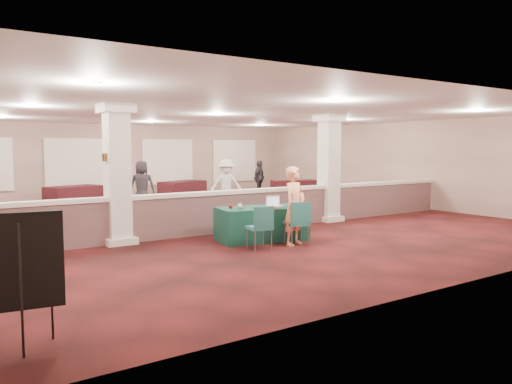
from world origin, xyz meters
TOP-DOWN VIEW (x-y plane):
  - ground at (0.00, 0.00)m, footprint 16.00×16.00m
  - wall_back at (0.00, 8.00)m, footprint 16.00×0.04m
  - wall_front at (0.00, -8.00)m, footprint 16.00×0.04m
  - wall_right at (8.00, 0.00)m, footprint 0.04×16.00m
  - ceiling at (0.00, 0.00)m, footprint 16.00×16.00m
  - partition_wall at (0.00, -1.50)m, footprint 15.60×0.28m
  - column_left at (-3.50, -1.50)m, footprint 0.72×0.72m
  - column_right at (3.00, -1.50)m, footprint 0.72×0.72m
  - sconce_left at (-3.78, -1.50)m, footprint 0.12×0.12m
  - sconce_right at (-3.22, -1.50)m, footprint 0.12×0.12m
  - near_table at (-0.52, -3.00)m, footprint 2.25×1.42m
  - conf_chair_main at (-0.20, -4.00)m, footprint 0.61×0.61m
  - conf_chair_side at (-1.17, -3.92)m, footprint 0.54×0.55m
  - easel_board at (-6.41, -6.90)m, footprint 0.89×0.49m
  - woman at (-0.24, -3.91)m, footprint 0.75×0.62m
  - far_table_front_center at (1.50, 0.30)m, footprint 1.84×1.05m
  - far_table_front_right at (4.45, 1.45)m, footprint 1.77×1.32m
  - far_table_back_left at (-2.50, 6.50)m, footprint 2.18×1.61m
  - far_table_back_center at (2.00, 6.50)m, footprint 2.23×1.67m
  - far_table_back_right at (6.50, 4.53)m, footprint 2.18×1.60m
  - attendee_b at (1.90, 2.71)m, footprint 1.26×1.02m
  - attendee_c at (5.61, 6.00)m, footprint 1.07×0.89m
  - attendee_d at (-0.85, 3.80)m, footprint 1.00×0.80m
  - laptop_base at (-0.21, -3.12)m, footprint 0.40×0.32m
  - laptop_screen at (-0.18, -2.99)m, footprint 0.36×0.08m
  - screen_glow at (-0.19, -3.00)m, footprint 0.32×0.07m
  - knitting at (-0.52, -3.28)m, footprint 0.49×0.41m
  - yarn_cream at (-1.14, -2.99)m, footprint 0.12×0.12m
  - yarn_red at (-1.27, -2.80)m, footprint 0.11×0.11m
  - yarn_grey at (-0.98, -2.78)m, footprint 0.11×0.11m
  - scissors at (0.12, -3.44)m, footprint 0.14×0.06m

SIDE VIEW (x-z plane):
  - ground at x=0.00m, z-range 0.00..0.00m
  - far_table_front_right at x=4.45m, z-range 0.00..0.65m
  - far_table_front_center at x=1.50m, z-range 0.00..0.72m
  - far_table_back_right at x=6.50m, z-range 0.00..0.79m
  - far_table_back_left at x=-2.50m, z-range 0.00..0.80m
  - near_table at x=-0.52m, z-range 0.00..0.80m
  - far_table_back_center at x=2.00m, z-range 0.00..0.81m
  - partition_wall at x=0.00m, z-range 0.02..1.12m
  - conf_chair_side at x=-1.17m, z-range 0.09..1.05m
  - conf_chair_main at x=-0.20m, z-range 0.09..1.10m
  - scissors at x=0.12m, z-range 0.80..0.82m
  - laptop_base at x=-0.21m, z-range 0.80..0.82m
  - knitting at x=-0.52m, z-range 0.80..0.83m
  - attendee_c at x=5.61m, z-range 0.00..1.66m
  - yarn_red at x=-1.27m, z-range 0.80..0.91m
  - yarn_grey at x=-0.98m, z-range 0.80..0.92m
  - yarn_cream at x=-1.14m, z-range 0.80..0.92m
  - attendee_d at x=-0.85m, z-range 0.00..1.79m
  - woman at x=-0.24m, z-range 0.00..1.79m
  - attendee_b at x=1.90m, z-range 0.00..1.80m
  - screen_glow at x=-0.19m, z-range 0.82..1.03m
  - laptop_screen at x=-0.18m, z-range 0.82..1.06m
  - easel_board at x=-6.41m, z-range 0.21..1.72m
  - wall_back at x=0.00m, z-range 0.00..3.20m
  - wall_front at x=0.00m, z-range 0.00..3.20m
  - wall_right at x=8.00m, z-range 0.00..3.20m
  - column_left at x=-3.50m, z-range 0.04..3.24m
  - column_right at x=3.00m, z-range 0.04..3.24m
  - sconce_left at x=-3.78m, z-range 1.91..2.09m
  - sconce_right at x=-3.22m, z-range 1.91..2.09m
  - ceiling at x=0.00m, z-range 3.19..3.21m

